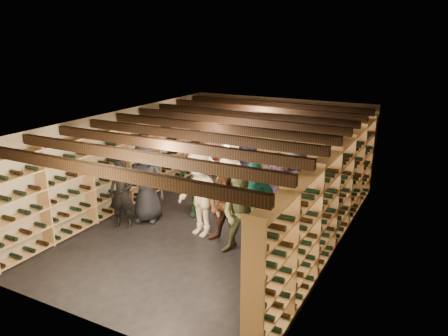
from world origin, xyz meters
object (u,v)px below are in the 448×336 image
crate_stack_left (265,197)px  person_12 (297,186)px  crate_stack_right (293,198)px  crate_loose (306,206)px  person_9 (229,171)px  person_2 (241,215)px  person_5 (210,174)px  person_1 (122,194)px  person_8 (226,205)px  person_10 (197,182)px  person_6 (248,176)px  person_4 (253,203)px  person_3 (200,194)px  person_11 (276,196)px  person_7 (230,182)px  person_0 (146,182)px

crate_stack_left → person_12: bearing=-14.5°
crate_stack_left → crate_stack_right: size_ratio=1.21×
crate_loose → person_9: bearing=-164.4°
person_2 → person_5: size_ratio=0.94×
person_1 → person_2: person_2 is taller
person_8 → person_12: person_8 is taller
crate_loose → person_9: 2.10m
person_1 → person_10: person_10 is taller
person_2 → person_6: person_6 is taller
person_2 → person_4: person_4 is taller
person_1 → person_5: bearing=39.2°
crate_loose → person_2: size_ratio=0.30×
crate_stack_right → person_6: (-0.89, -0.83, 0.67)m
person_5 → person_9: size_ratio=1.02×
person_4 → person_10: bearing=140.5°
person_3 → person_12: size_ratio=1.11×
person_11 → person_7: bearing=174.9°
person_3 → person_11: (1.48, 0.60, 0.01)m
crate_stack_left → crate_stack_right: bearing=43.6°
person_7 → person_10: bearing=172.2°
person_0 → person_11: bearing=-6.4°
crate_stack_left → person_12: 1.01m
person_5 → person_7: person_7 is taller
person_12 → crate_stack_left: bearing=175.9°
person_12 → person_10: bearing=-149.1°
crate_stack_left → person_5: (-1.27, -0.49, 0.55)m
crate_stack_right → person_5: person_5 is taller
person_0 → crate_stack_left: bearing=23.6°
person_2 → person_8: (-0.49, 0.29, 0.01)m
person_2 → person_8: bearing=138.8°
person_2 → person_5: (-1.73, 1.84, 0.05)m
crate_stack_left → person_8: 2.10m
crate_stack_right → person_4: bearing=-92.4°
person_7 → crate_stack_right: bearing=35.3°
person_6 → person_8: bearing=-85.6°
person_11 → crate_loose: bearing=99.3°
person_3 → person_6: (0.37, 1.61, -0.01)m
person_0 → person_9: bearing=40.4°
person_10 → person_11: 2.11m
crate_loose → person_0: (-3.09, -2.36, 0.85)m
crate_stack_right → person_1: size_ratio=0.35×
person_6 → person_2: bearing=-74.2°
person_1 → person_3: (1.73, 0.46, 0.14)m
person_10 → person_12: 2.32m
crate_stack_right → person_2: size_ratio=0.34×
person_9 → person_12: bearing=-21.2°
crate_stack_left → person_1: person_1 is taller
person_3 → person_9: (-0.28, 1.92, -0.07)m
person_7 → person_12: 1.54m
person_0 → person_8: size_ratio=1.10×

